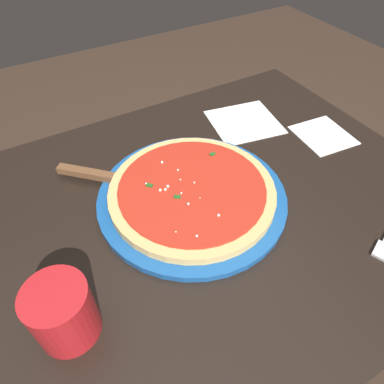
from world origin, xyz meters
TOP-DOWN VIEW (x-y plane):
  - ground_plane at (0.00, 0.00)m, footprint 5.00×5.00m
  - restaurant_table at (0.00, 0.00)m, footprint 0.86×0.72m
  - serving_plate at (0.04, -0.03)m, footprint 0.35×0.35m
  - pizza at (0.04, -0.03)m, footprint 0.31×0.31m
  - pizza_server at (0.16, -0.14)m, footprint 0.19×0.18m
  - cup_tall_drink at (0.31, 0.10)m, footprint 0.08×0.08m
  - napkin_folded_right at (-0.19, -0.18)m, footprint 0.18×0.17m
  - napkin_loose_left at (-0.32, -0.05)m, footprint 0.12×0.13m

SIDE VIEW (x-z plane):
  - ground_plane at x=0.00m, z-range 0.00..0.00m
  - restaurant_table at x=0.00m, z-range 0.21..0.96m
  - napkin_folded_right at x=-0.19m, z-range 0.75..0.75m
  - napkin_loose_left at x=-0.32m, z-range 0.75..0.75m
  - serving_plate at x=0.04m, z-range 0.75..0.76m
  - pizza_server at x=0.16m, z-range 0.76..0.77m
  - pizza at x=0.04m, z-range 0.76..0.78m
  - cup_tall_drink at x=0.31m, z-range 0.75..0.84m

